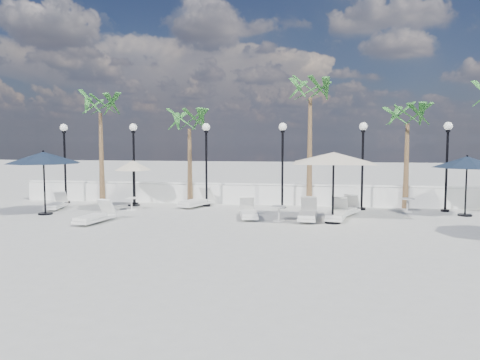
# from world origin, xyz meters

# --- Properties ---
(ground) EXTENTS (100.00, 100.00, 0.00)m
(ground) POSITION_xyz_m (0.00, 0.00, 0.00)
(ground) COLOR #A4A49F
(ground) RESTS_ON ground
(balustrade) EXTENTS (26.00, 0.30, 1.01)m
(balustrade) POSITION_xyz_m (0.00, 7.50, 0.47)
(balustrade) COLOR silver
(balustrade) RESTS_ON ground
(lamppost_0) EXTENTS (0.36, 0.36, 3.84)m
(lamppost_0) POSITION_xyz_m (-10.50, 6.50, 2.49)
(lamppost_0) COLOR black
(lamppost_0) RESTS_ON ground
(lamppost_1) EXTENTS (0.36, 0.36, 3.84)m
(lamppost_1) POSITION_xyz_m (-7.00, 6.50, 2.49)
(lamppost_1) COLOR black
(lamppost_1) RESTS_ON ground
(lamppost_2) EXTENTS (0.36, 0.36, 3.84)m
(lamppost_2) POSITION_xyz_m (-3.50, 6.50, 2.49)
(lamppost_2) COLOR black
(lamppost_2) RESTS_ON ground
(lamppost_3) EXTENTS (0.36, 0.36, 3.84)m
(lamppost_3) POSITION_xyz_m (0.00, 6.50, 2.49)
(lamppost_3) COLOR black
(lamppost_3) RESTS_ON ground
(lamppost_4) EXTENTS (0.36, 0.36, 3.84)m
(lamppost_4) POSITION_xyz_m (3.50, 6.50, 2.49)
(lamppost_4) COLOR black
(lamppost_4) RESTS_ON ground
(lamppost_5) EXTENTS (0.36, 0.36, 3.84)m
(lamppost_5) POSITION_xyz_m (7.00, 6.50, 2.49)
(lamppost_5) COLOR black
(lamppost_5) RESTS_ON ground
(palm_0) EXTENTS (2.60, 2.60, 5.50)m
(palm_0) POSITION_xyz_m (-9.00, 7.30, 4.53)
(palm_0) COLOR brown
(palm_0) RESTS_ON ground
(palm_1) EXTENTS (2.60, 2.60, 4.70)m
(palm_1) POSITION_xyz_m (-4.50, 7.30, 3.75)
(palm_1) COLOR brown
(palm_1) RESTS_ON ground
(palm_2) EXTENTS (2.60, 2.60, 6.10)m
(palm_2) POSITION_xyz_m (1.20, 7.30, 5.12)
(palm_2) COLOR brown
(palm_2) RESTS_ON ground
(palm_3) EXTENTS (2.60, 2.60, 4.90)m
(palm_3) POSITION_xyz_m (5.50, 7.30, 3.95)
(palm_3) COLOR brown
(palm_3) RESTS_ON ground
(lounger_0) EXTENTS (0.93, 2.02, 0.73)m
(lounger_0) POSITION_xyz_m (-6.64, 1.63, 0.24)
(lounger_0) COLOR white
(lounger_0) RESTS_ON ground
(lounger_1) EXTENTS (0.89, 1.79, 0.64)m
(lounger_1) POSITION_xyz_m (-9.91, 4.58, 0.22)
(lounger_1) COLOR white
(lounger_1) RESTS_ON ground
(lounger_2) EXTENTS (1.40, 2.18, 0.78)m
(lounger_2) POSITION_xyz_m (-3.90, 6.22, 0.26)
(lounger_2) COLOR white
(lounger_2) RESTS_ON ground
(lounger_3) EXTENTS (1.35, 1.99, 0.72)m
(lounger_3) POSITION_xyz_m (2.70, 4.75, 0.24)
(lounger_3) COLOR white
(lounger_3) RESTS_ON ground
(lounger_4) EXTENTS (0.99, 2.04, 0.73)m
(lounger_4) POSITION_xyz_m (2.28, 3.56, 0.25)
(lounger_4) COLOR white
(lounger_4) RESTS_ON ground
(lounger_5) EXTENTS (1.00, 1.98, 0.71)m
(lounger_5) POSITION_xyz_m (-1.14, 3.48, 0.24)
(lounger_5) COLOR white
(lounger_5) RESTS_ON ground
(lounger_6) EXTENTS (0.76, 2.06, 0.76)m
(lounger_6) POSITION_xyz_m (1.17, 3.37, 0.26)
(lounger_6) COLOR white
(lounger_6) RESTS_ON ground
(side_table_0) EXTENTS (0.56, 0.56, 0.54)m
(side_table_0) POSITION_xyz_m (-6.51, 4.89, 0.33)
(side_table_0) COLOR white
(side_table_0) RESTS_ON ground
(side_table_1) EXTENTS (0.59, 0.59, 0.58)m
(side_table_1) POSITION_xyz_m (0.09, 3.05, 0.35)
(side_table_1) COLOR white
(side_table_1) RESTS_ON ground
(side_table_2) EXTENTS (0.60, 0.60, 0.58)m
(side_table_2) POSITION_xyz_m (5.38, 6.20, 0.35)
(side_table_2) COLOR white
(side_table_2) RESTS_ON ground
(parasol_navy_left) EXTENTS (3.01, 3.01, 2.66)m
(parasol_navy_left) POSITION_xyz_m (-9.58, 3.19, 2.34)
(parasol_navy_left) COLOR black
(parasol_navy_left) RESTS_ON ground
(parasol_navy_mid) EXTENTS (2.76, 2.76, 2.48)m
(parasol_navy_mid) POSITION_xyz_m (7.48, 5.44, 2.18)
(parasol_navy_mid) COLOR black
(parasol_navy_mid) RESTS_ON ground
(parasol_cream_sq_a) EXTENTS (5.76, 5.76, 2.83)m
(parasol_cream_sq_a) POSITION_xyz_m (2.09, 2.93, 2.62)
(parasol_cream_sq_a) COLOR black
(parasol_cream_sq_a) RESTS_ON ground
(parasol_cream_small) EXTENTS (1.77, 1.77, 2.18)m
(parasol_cream_small) POSITION_xyz_m (-6.93, 6.20, 1.86)
(parasol_cream_small) COLOR black
(parasol_cream_small) RESTS_ON ground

